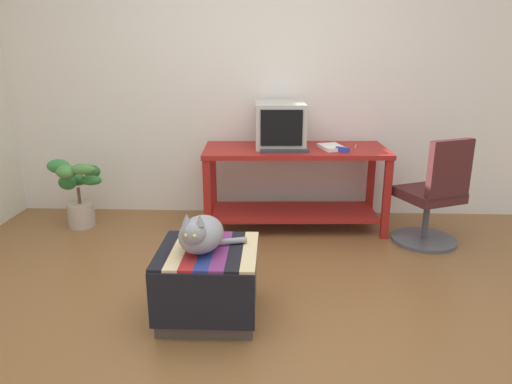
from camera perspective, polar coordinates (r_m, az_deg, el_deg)
ground_plane at (r=2.83m, az=-0.68°, el=-15.87°), size 14.00×14.00×0.00m
back_wall at (r=4.43m, az=0.64°, el=13.94°), size 8.00×0.10×2.60m
desk at (r=4.11m, az=4.71°, el=2.26°), size 1.58×0.70×0.72m
tv_monitor at (r=4.11m, az=2.91°, el=8.12°), size 0.44×0.52×0.38m
keyboard at (r=3.92m, az=3.45°, el=5.11°), size 0.41×0.18×0.02m
book at (r=4.05m, az=9.12°, el=5.38°), size 0.23×0.29×0.03m
ottoman_with_blanket at (r=2.84m, az=-5.78°, el=-10.85°), size 0.57×0.57×0.43m
cat at (r=2.68m, az=-6.71°, el=-5.07°), size 0.40×0.39×0.27m
potted_plant at (r=4.44m, az=-20.84°, el=-0.02°), size 0.45×0.35×0.63m
office_chair at (r=4.01m, az=20.67°, el=-0.83°), size 0.55×0.55×0.89m
stapler at (r=3.95m, az=10.44°, el=5.08°), size 0.12×0.08×0.04m
pen at (r=4.19m, az=11.98°, el=5.44°), size 0.04×0.14×0.01m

